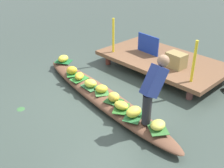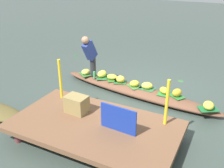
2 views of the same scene
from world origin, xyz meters
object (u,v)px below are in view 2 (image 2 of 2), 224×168
banana_bunch_4 (102,74)px  banana_bunch_1 (86,72)px  banana_bunch_2 (134,83)px  banana_bunch_3 (177,93)px  market_banner (118,119)px  vendor_person (90,54)px  banana_bunch_7 (209,105)px  water_bottle (94,75)px  banana_bunch_5 (147,86)px  produce_crate (77,104)px  vendor_boat (135,91)px  banana_bunch_0 (120,79)px  banana_bunch_6 (164,90)px  banana_bunch_8 (112,77)px

banana_bunch_4 → banana_bunch_1: bearing=2.5°
banana_bunch_2 → banana_bunch_3: 1.13m
market_banner → vendor_person: bearing=-45.5°
banana_bunch_7 → water_bottle: (3.09, -0.35, 0.01)m
banana_bunch_3 → banana_bunch_5: bearing=-6.3°
banana_bunch_3 → water_bottle: bearing=-1.5°
vendor_person → produce_crate: 2.18m
vendor_person → vendor_boat: bearing=177.2°
banana_bunch_0 → banana_bunch_6: 1.24m
banana_bunch_0 → water_bottle: (0.77, 0.08, 0.00)m
banana_bunch_8 → vendor_person: vendor_person is taller
banana_bunch_0 → banana_bunch_4: 0.63m
banana_bunch_0 → banana_bunch_7: 2.36m
banana_bunch_1 → banana_bunch_3: size_ratio=1.11×
vendor_boat → banana_bunch_8: banana_bunch_8 is taller
banana_bunch_0 → vendor_boat: bearing=169.6°
vendor_boat → banana_bunch_4: (1.09, -0.19, 0.21)m
vendor_person → banana_bunch_4: bearing=-158.2°
vendor_boat → market_banner: 2.25m
banana_bunch_0 → banana_bunch_5: size_ratio=0.83×
banana_bunch_3 → banana_bunch_8: 1.86m
banana_bunch_0 → market_banner: 2.44m
vendor_boat → produce_crate: (0.53, 1.91, 0.42)m
banana_bunch_0 → banana_bunch_6: size_ratio=0.83×
banana_bunch_5 → banana_bunch_6: size_ratio=1.01×
vendor_boat → banana_bunch_2: 0.20m
banana_bunch_2 → water_bottle: water_bottle is taller
banana_bunch_8 → vendor_person: bearing=9.4°
banana_bunch_0 → banana_bunch_4: same height
market_banner → produce_crate: size_ratio=1.62×
banana_bunch_2 → banana_bunch_4: banana_bunch_4 is taller
banana_bunch_0 → vendor_person: size_ratio=0.19×
banana_bunch_2 → banana_bunch_5: 0.34m
banana_bunch_0 → banana_bunch_2: (-0.43, 0.07, -0.01)m
banana_bunch_3 → vendor_person: 2.54m
vendor_boat → banana_bunch_4: banana_bunch_4 is taller
banana_bunch_5 → banana_bunch_2: bearing=2.7°
banana_bunch_3 → produce_crate: produce_crate is taller
banana_bunch_1 → water_bottle: 0.40m
banana_bunch_0 → produce_crate: produce_crate is taller
banana_bunch_8 → water_bottle: bearing=18.5°
banana_bunch_8 → market_banner: market_banner is taller
vendor_boat → banana_bunch_5: banana_bunch_5 is taller
banana_bunch_5 → banana_bunch_6: 0.46m
banana_bunch_5 → banana_bunch_3: bearing=173.7°
banana_bunch_0 → banana_bunch_8: bearing=-16.0°
water_bottle → market_banner: (-1.75, 2.14, 0.28)m
banana_bunch_6 → market_banner: 2.15m
vendor_boat → banana_bunch_3: banana_bunch_3 is taller
market_banner → water_bottle: bearing=-47.0°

